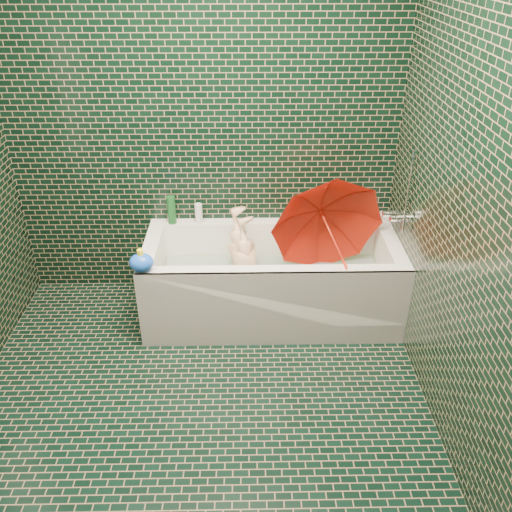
{
  "coord_description": "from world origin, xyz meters",
  "views": [
    {
      "loc": [
        0.29,
        -2.09,
        2.29
      ],
      "look_at": [
        0.34,
        0.82,
        0.57
      ],
      "focal_mm": 38.0,
      "sensor_mm": 36.0,
      "label": 1
    }
  ],
  "objects_px": {
    "child": "(248,271)",
    "umbrella": "(333,238)",
    "bathtub": "(272,287)",
    "rubber_duck": "(358,214)",
    "bath_toy": "(141,262)"
  },
  "relations": [
    {
      "from": "bath_toy",
      "to": "child",
      "type": "bearing_deg",
      "value": 49.5
    },
    {
      "from": "bathtub",
      "to": "bath_toy",
      "type": "bearing_deg",
      "value": -158.54
    },
    {
      "from": "bathtub",
      "to": "child",
      "type": "relative_size",
      "value": 1.9
    },
    {
      "from": "child",
      "to": "umbrella",
      "type": "relative_size",
      "value": 1.24
    },
    {
      "from": "bathtub",
      "to": "rubber_duck",
      "type": "bearing_deg",
      "value": 29.49
    },
    {
      "from": "umbrella",
      "to": "child",
      "type": "bearing_deg",
      "value": 165.86
    },
    {
      "from": "umbrella",
      "to": "bath_toy",
      "type": "bearing_deg",
      "value": -172.19
    },
    {
      "from": "child",
      "to": "umbrella",
      "type": "xyz_separation_m",
      "value": [
        0.55,
        -0.08,
        0.3
      ]
    },
    {
      "from": "child",
      "to": "rubber_duck",
      "type": "xyz_separation_m",
      "value": [
        0.79,
        0.3,
        0.28
      ]
    },
    {
      "from": "umbrella",
      "to": "bath_toy",
      "type": "xyz_separation_m",
      "value": [
        -1.19,
        -0.28,
        0.0
      ]
    },
    {
      "from": "bathtub",
      "to": "bath_toy",
      "type": "relative_size",
      "value": 9.54
    },
    {
      "from": "bath_toy",
      "to": "umbrella",
      "type": "bearing_deg",
      "value": 33.09
    },
    {
      "from": "child",
      "to": "bath_toy",
      "type": "distance_m",
      "value": 0.8
    },
    {
      "from": "bathtub",
      "to": "rubber_duck",
      "type": "distance_m",
      "value": 0.82
    },
    {
      "from": "bathtub",
      "to": "child",
      "type": "height_order",
      "value": "bathtub"
    }
  ]
}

